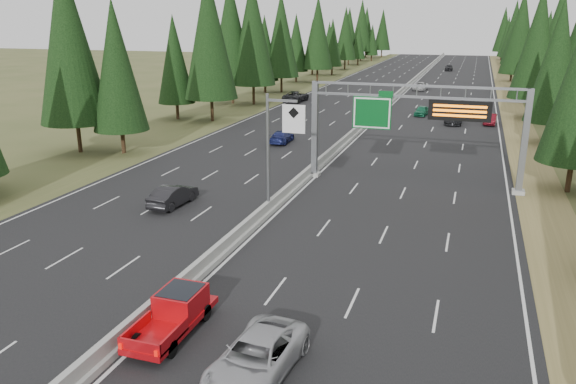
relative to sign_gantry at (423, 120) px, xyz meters
name	(u,v)px	position (x,y,z in m)	size (l,w,h in m)	color
road	(391,103)	(-8.92, 45.12, -5.23)	(32.00, 260.00, 0.08)	black
shoulder_right	(512,109)	(8.88, 45.12, -5.24)	(3.60, 260.00, 0.06)	olive
shoulder_left	(283,98)	(-26.72, 45.12, -5.24)	(3.60, 260.00, 0.06)	#414D24
median_barrier	(391,101)	(-8.92, 45.12, -4.85)	(0.70, 260.00, 0.85)	gray
sign_gantry	(423,120)	(0.00, 0.00, 0.00)	(16.75, 0.98, 7.80)	slate
hov_sign_pole	(276,146)	(-8.33, -9.92, -0.54)	(2.80, 0.50, 8.00)	slate
tree_row_right	(561,49)	(13.07, 35.48, 3.82)	(12.07, 239.92, 18.77)	black
tree_row_left	(245,41)	(-30.83, 39.06, 4.07)	(11.69, 240.92, 18.82)	black
silver_minivan	(257,357)	(-3.08, -26.88, -4.45)	(2.46, 5.33, 1.48)	#ADADB2
red_pickup	(177,309)	(-7.42, -24.95, -4.28)	(1.80, 5.03, 1.64)	black
car_ahead_green	(422,111)	(-3.15, 34.26, -4.54)	(1.54, 3.82, 1.30)	#176643
car_ahead_dkred	(490,119)	(5.58, 30.06, -4.54)	(1.38, 3.96, 1.31)	#5F0D17
car_ahead_dkgrey	(454,117)	(1.25, 29.33, -4.43)	(2.13, 5.24, 1.52)	black
car_ahead_white	(420,86)	(-6.24, 63.45, -4.49)	(2.33, 5.06, 1.41)	silver
car_ahead_far	(449,67)	(-3.49, 107.42, -4.40)	(1.87, 4.64, 1.58)	black
car_onc_near	(173,195)	(-15.81, -10.42, -4.46)	(1.55, 4.44, 1.46)	black
car_onc_blue	(282,137)	(-15.43, 11.75, -4.55)	(1.80, 4.42, 1.28)	navy
car_onc_white	(384,96)	(-10.46, 47.61, -4.50)	(1.62, 4.02, 1.37)	silver
car_onc_far	(296,96)	(-23.42, 41.84, -4.36)	(2.74, 5.94, 1.65)	black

